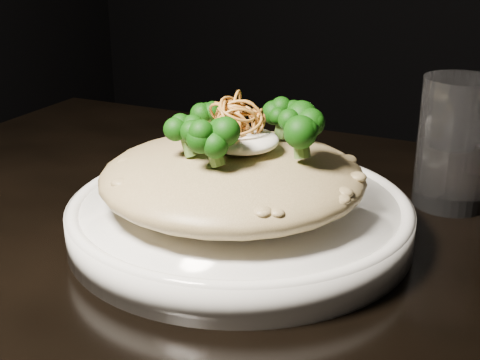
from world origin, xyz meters
The scene contains 7 objects.
table centered at (0.00, 0.00, 0.67)m, with size 1.10×0.80×0.75m.
plate centered at (-0.07, 0.04, 0.77)m, with size 0.32×0.32×0.03m, color white.
risotto centered at (-0.08, 0.04, 0.81)m, with size 0.24×0.24×0.05m, color brown.
broccoli centered at (-0.07, 0.05, 0.86)m, with size 0.15×0.15×0.05m, color black, non-canonical shape.
cheese centered at (-0.07, 0.04, 0.84)m, with size 0.06×0.06×0.02m, color white.
shallots centered at (-0.07, 0.04, 0.87)m, with size 0.07×0.07×0.04m, color #93581F, non-canonical shape.
drinking_glass centered at (0.09, 0.20, 0.82)m, with size 0.08×0.08×0.13m, color white.
Camera 1 is at (0.17, -0.47, 1.02)m, focal length 50.00 mm.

